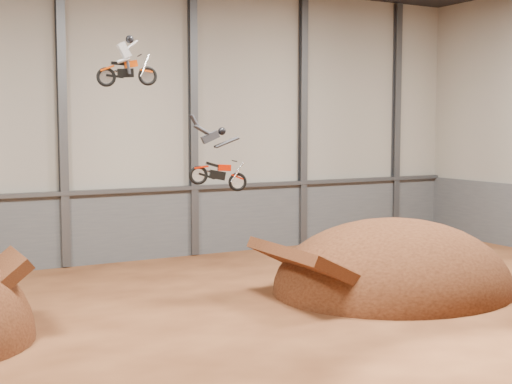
# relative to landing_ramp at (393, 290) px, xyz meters

# --- Properties ---
(floor) EXTENTS (40.00, 40.00, 0.00)m
(floor) POSITION_rel_landing_ramp_xyz_m (-7.30, -3.63, 0.00)
(floor) COLOR #502815
(floor) RESTS_ON ground
(back_wall) EXTENTS (40.00, 0.10, 14.00)m
(back_wall) POSITION_rel_landing_ramp_xyz_m (-7.30, 11.37, 7.00)
(back_wall) COLOR #A19B8E
(back_wall) RESTS_ON ground
(lower_band_back) EXTENTS (39.80, 0.18, 3.50)m
(lower_band_back) POSITION_rel_landing_ramp_xyz_m (-7.30, 11.27, 1.75)
(lower_band_back) COLOR #53565A
(lower_band_back) RESTS_ON ground
(steel_rail) EXTENTS (39.80, 0.35, 0.20)m
(steel_rail) POSITION_rel_landing_ramp_xyz_m (-7.30, 11.12, 3.55)
(steel_rail) COLOR #47494F
(steel_rail) RESTS_ON lower_band_back
(steel_column_2) EXTENTS (0.40, 0.36, 13.90)m
(steel_column_2) POSITION_rel_landing_ramp_xyz_m (-10.63, 11.17, 7.00)
(steel_column_2) COLOR #47494F
(steel_column_2) RESTS_ON ground
(steel_column_3) EXTENTS (0.40, 0.36, 13.90)m
(steel_column_3) POSITION_rel_landing_ramp_xyz_m (-3.96, 11.17, 7.00)
(steel_column_3) COLOR #47494F
(steel_column_3) RESTS_ON ground
(steel_column_4) EXTENTS (0.40, 0.36, 13.90)m
(steel_column_4) POSITION_rel_landing_ramp_xyz_m (2.70, 11.17, 7.00)
(steel_column_4) COLOR #47494F
(steel_column_4) RESTS_ON ground
(steel_column_5) EXTENTS (0.40, 0.36, 13.90)m
(steel_column_5) POSITION_rel_landing_ramp_xyz_m (9.37, 11.17, 7.00)
(steel_column_5) COLOR #47494F
(steel_column_5) RESTS_ON ground
(landing_ramp) EXTENTS (10.22, 9.04, 5.90)m
(landing_ramp) POSITION_rel_landing_ramp_xyz_m (0.00, 0.00, 0.00)
(landing_ramp) COLOR #381A0E
(landing_ramp) RESTS_ON ground
(fmx_rider_a) EXTENTS (2.18, 1.10, 1.90)m
(fmx_rider_a) POSITION_rel_landing_ramp_xyz_m (-11.01, 0.55, 8.96)
(fmx_rider_a) COLOR #D14205
(fmx_rider_b) EXTENTS (3.34, 1.56, 2.92)m
(fmx_rider_b) POSITION_rel_landing_ramp_xyz_m (-7.71, 0.64, 5.72)
(fmx_rider_b) COLOR #BD1700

